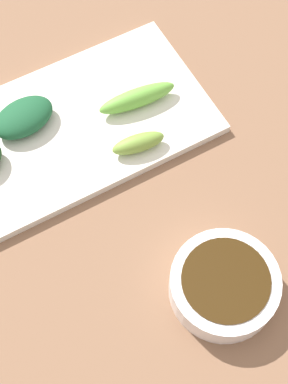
{
  "coord_description": "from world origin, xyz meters",
  "views": [
    {
      "loc": [
        -0.25,
        0.12,
        0.6
      ],
      "look_at": [
        -0.01,
        -0.02,
        0.05
      ],
      "focal_mm": 52.84,
      "sensor_mm": 36.0,
      "label": 1
    }
  ],
  "objects": [
    {
      "name": "sauce_bowl",
      "position": [
        -0.14,
        -0.04,
        0.04
      ],
      "size": [
        0.11,
        0.11,
        0.04
      ],
      "color": "white",
      "rests_on": "tabletop"
    },
    {
      "name": "tabletop",
      "position": [
        0.0,
        0.0,
        0.01
      ],
      "size": [
        2.1,
        2.1,
        0.02
      ],
      "primitive_type": "cube",
      "color": "brown",
      "rests_on": "ground"
    },
    {
      "name": "broccoli_stalk_1",
      "position": [
        0.05,
        -0.04,
        0.04
      ],
      "size": [
        0.03,
        0.07,
        0.02
      ],
      "primitive_type": "ellipsoid",
      "rotation": [
        0.0,
        0.0,
        -0.16
      ],
      "color": "#79A13E",
      "rests_on": "serving_plate"
    },
    {
      "name": "serving_plate",
      "position": [
        0.12,
        0.01,
        0.03
      ],
      "size": [
        0.19,
        0.32,
        0.01
      ],
      "primitive_type": "cube",
      "color": "silver",
      "rests_on": "tabletop"
    },
    {
      "name": "broccoli_leafy_0",
      "position": [
        0.14,
        0.06,
        0.05
      ],
      "size": [
        0.06,
        0.08,
        0.03
      ],
      "primitive_type": "ellipsoid",
      "rotation": [
        0.0,
        0.0,
        0.14
      ],
      "color": "#1A522F",
      "rests_on": "serving_plate"
    },
    {
      "name": "broccoli_stalk_3",
      "position": [
        0.1,
        -0.07,
        0.04
      ],
      "size": [
        0.03,
        0.1,
        0.02
      ],
      "primitive_type": "ellipsoid",
      "rotation": [
        0.0,
        0.0,
        -0.1
      ],
      "color": "#6AB140",
      "rests_on": "serving_plate"
    }
  ]
}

